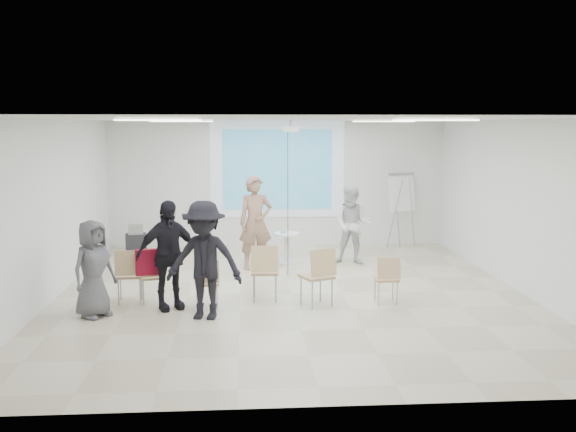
{
  "coord_description": "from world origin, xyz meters",
  "views": [
    {
      "loc": [
        -0.8,
        -10.77,
        2.9
      ],
      "look_at": [
        0.0,
        0.8,
        1.25
      ],
      "focal_mm": 40.0,
      "sensor_mm": 36.0,
      "label": 1
    }
  ],
  "objects": [
    {
      "name": "audience_outer",
      "position": [
        -3.09,
        -1.11,
        0.84
      ],
      "size": [
        0.93,
        0.97,
        1.67
      ],
      "primitive_type": "imported",
      "rotation": [
        0.0,
        0.0,
        0.9
      ],
      "color": "#59585D",
      "rests_on": "floor"
    },
    {
      "name": "audience_mid",
      "position": [
        -1.4,
        -1.32,
        1.01
      ],
      "size": [
        1.44,
        1.0,
        2.03
      ],
      "primitive_type": "imported",
      "rotation": [
        0.0,
        0.0,
        -0.23
      ],
      "color": "black",
      "rests_on": "floor"
    },
    {
      "name": "player_left",
      "position": [
        -0.57,
        2.01,
        1.07
      ],
      "size": [
        0.87,
        0.68,
        2.14
      ],
      "primitive_type": "imported",
      "rotation": [
        0.0,
        0.0,
        0.21
      ],
      "color": "#A57C65",
      "rests_on": "floor"
    },
    {
      "name": "chair_left_inner",
      "position": [
        -1.4,
        -0.78,
        0.47
      ],
      "size": [
        0.42,
        0.44,
        0.79
      ],
      "rotation": [
        0.0,
        0.0,
        0.13
      ],
      "color": "tan",
      "rests_on": "floor"
    },
    {
      "name": "audience_left",
      "position": [
        -2.01,
        -0.77,
        1.0
      ],
      "size": [
        1.35,
        1.14,
        2.0
      ],
      "primitive_type": "imported",
      "rotation": [
        0.0,
        0.0,
        0.46
      ],
      "color": "black",
      "rests_on": "floor"
    },
    {
      "name": "fluor_panel_se",
      "position": [
        2.0,
        -1.5,
        2.97
      ],
      "size": [
        1.2,
        0.3,
        0.02
      ],
      "primitive_type": "cube",
      "color": "white",
      "rests_on": "ceiling"
    },
    {
      "name": "controller_right",
      "position": [
        1.28,
        2.6,
        1.24
      ],
      "size": [
        0.07,
        0.13,
        0.04
      ],
      "primitive_type": "cube",
      "rotation": [
        0.0,
        0.0,
        -0.32
      ],
      "color": "white",
      "rests_on": "player_right"
    },
    {
      "name": "wall_left",
      "position": [
        -4.05,
        0.0,
        1.5
      ],
      "size": [
        0.1,
        9.0,
        3.0
      ],
      "primitive_type": "cube",
      "color": "silver",
      "rests_on": "floor"
    },
    {
      "name": "floor",
      "position": [
        0.0,
        0.0,
        -0.05
      ],
      "size": [
        8.0,
        9.0,
        0.1
      ],
      "primitive_type": "cube",
      "color": "beige",
      "rests_on": "ground"
    },
    {
      "name": "chair_center",
      "position": [
        -0.47,
        -0.44,
        0.57
      ],
      "size": [
        0.47,
        0.5,
        0.96
      ],
      "rotation": [
        0.0,
        0.0,
        -0.05
      ],
      "color": "tan",
      "rests_on": "floor"
    },
    {
      "name": "flipchart_easel",
      "position": [
        2.92,
        4.06,
        1.31
      ],
      "size": [
        0.75,
        0.59,
        1.78
      ],
      "rotation": [
        0.0,
        0.0,
        0.28
      ],
      "color": "gray",
      "rests_on": "floor"
    },
    {
      "name": "chair_far_left",
      "position": [
        -2.68,
        -0.43,
        0.54
      ],
      "size": [
        0.46,
        0.49,
        0.91
      ],
      "rotation": [
        0.0,
        0.0,
        0.09
      ],
      "color": "tan",
      "rests_on": "floor"
    },
    {
      "name": "player_right",
      "position": [
        1.46,
        2.35,
        0.92
      ],
      "size": [
        1.07,
        0.95,
        1.84
      ],
      "primitive_type": "imported",
      "rotation": [
        0.0,
        0.0,
        -0.32
      ],
      "color": "white",
      "rests_on": "floor"
    },
    {
      "name": "projection_halo",
      "position": [
        0.0,
        4.49,
        1.85
      ],
      "size": [
        3.2,
        0.01,
        2.3
      ],
      "primitive_type": "cube",
      "color": "silver",
      "rests_on": "wall_back"
    },
    {
      "name": "ceiling_projector",
      "position": [
        0.1,
        1.49,
        2.69
      ],
      "size": [
        0.3,
        0.25,
        3.0
      ],
      "color": "white",
      "rests_on": "ceiling"
    },
    {
      "name": "av_cart",
      "position": [
        -3.22,
        3.55,
        0.32
      ],
      "size": [
        0.51,
        0.43,
        0.69
      ],
      "rotation": [
        0.0,
        0.0,
        0.16
      ],
      "color": "black",
      "rests_on": "floor"
    },
    {
      "name": "chair_left_mid",
      "position": [
        -2.31,
        -0.42,
        0.5
      ],
      "size": [
        0.49,
        0.51,
        0.85
      ],
      "rotation": [
        0.0,
        0.0,
        0.25
      ],
      "color": "tan",
      "rests_on": "floor"
    },
    {
      "name": "pedestal_table",
      "position": [
        0.09,
        2.42,
        0.38
      ],
      "size": [
        0.6,
        0.6,
        0.68
      ],
      "rotation": [
        0.0,
        0.0,
        -0.09
      ],
      "color": "silver",
      "rests_on": "floor"
    },
    {
      "name": "chair_right_inner",
      "position": [
        0.38,
        -0.84,
        0.57
      ],
      "size": [
        0.61,
        0.63,
        0.97
      ],
      "rotation": [
        0.0,
        0.0,
        0.42
      ],
      "color": "tan",
      "rests_on": "floor"
    },
    {
      "name": "laptop",
      "position": [
        -1.41,
        -0.69,
        0.43
      ],
      "size": [
        0.32,
        0.25,
        0.02
      ],
      "primitive_type": "imported",
      "rotation": [
        0.0,
        0.0,
        3.27
      ],
      "color": "black",
      "rests_on": "chair_left_inner"
    },
    {
      "name": "controller_left",
      "position": [
        -0.39,
        2.26,
        1.41
      ],
      "size": [
        0.07,
        0.14,
        0.04
      ],
      "primitive_type": "cube",
      "rotation": [
        0.0,
        0.0,
        0.21
      ],
      "color": "white",
      "rests_on": "player_left"
    },
    {
      "name": "wall_back",
      "position": [
        0.0,
        4.55,
        1.5
      ],
      "size": [
        8.0,
        0.1,
        3.0
      ],
      "primitive_type": "cube",
      "color": "silver",
      "rests_on": "floor"
    },
    {
      "name": "chair_right_far",
      "position": [
        1.51,
        -0.73,
        0.47
      ],
      "size": [
        0.37,
        0.4,
        0.8
      ],
      "rotation": [
        0.0,
        0.0,
        0.0
      ],
      "color": "tan",
      "rests_on": "floor"
    },
    {
      "name": "red_jacket",
      "position": [
        -2.32,
        -0.57,
        0.72
      ],
      "size": [
        0.45,
        0.2,
        0.42
      ],
      "primitive_type": "cube",
      "rotation": [
        0.0,
        0.0,
        0.25
      ],
      "color": "maroon",
      "rests_on": "chair_left_mid"
    },
    {
      "name": "fluor_panel_ne",
      "position": [
        2.0,
        2.0,
        2.97
      ],
      "size": [
        1.2,
        0.3,
        0.02
      ],
      "primitive_type": "cube",
      "color": "white",
      "rests_on": "ceiling"
    },
    {
      "name": "fluor_panel_sw",
      "position": [
        -2.0,
        -1.5,
        2.97
      ],
      "size": [
        1.2,
        0.3,
        0.02
      ],
      "primitive_type": "cube",
      "color": "white",
      "rests_on": "ceiling"
    },
    {
      "name": "wall_right",
      "position": [
        4.05,
        0.0,
        1.5
      ],
      "size": [
        0.1,
        9.0,
        3.0
      ],
      "primitive_type": "cube",
      "color": "silver",
      "rests_on": "floor"
    },
    {
      "name": "fluor_panel_nw",
      "position": [
        -2.0,
        2.0,
        2.97
      ],
      "size": [
        1.2,
        0.3,
        0.02
      ],
      "primitive_type": "cube",
      "color": "white",
      "rests_on": "ceiling"
    },
    {
      "name": "ceiling",
      "position": [
        0.0,
        0.0,
        3.05
      ],
      "size": [
        8.0,
        9.0,
        0.1
      ],
      "primitive_type": "cube",
      "color": "white",
      "rests_on": "wall_back"
    },
    {
      "name": "projection_image",
      "position": [
        0.0,
        4.47,
        1.85
      ],
      "size": [
        2.6,
        0.01,
        1.9
      ],
      "primitive_type": "cube",
      "color": "#3795BC",
      "rests_on": "wall_back"
    }
  ]
}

